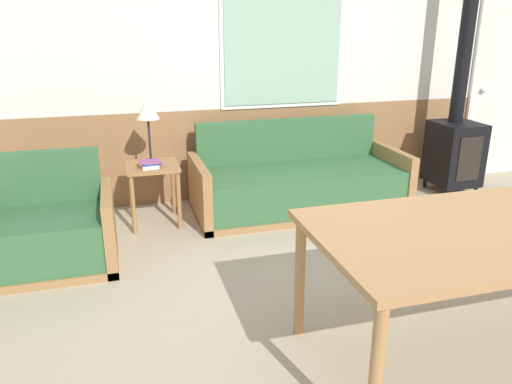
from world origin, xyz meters
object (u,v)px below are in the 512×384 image
Objects in this scene: couch at (299,185)px; dining_table at (496,236)px; armchair at (51,234)px; wood_stove at (457,130)px; side_table at (153,177)px; table_lamp at (148,112)px.

dining_table is at bearing -85.59° from couch.
wood_stove reaches higher than armchair.
wood_stove reaches higher than side_table.
dining_table reaches higher than side_table.
side_table is 3.15m from wood_stove.
wood_stove is at bearing 0.65° from side_table.
side_table is at bearing 28.88° from armchair.
wood_stove reaches higher than table_lamp.
table_lamp is 2.94m from dining_table.
armchair is at bearing -138.84° from table_lamp.
dining_table is (1.56, -2.47, -0.30)m from table_lamp.
couch is 1.39m from side_table.
couch is at bearing -1.10° from side_table.
couch is 0.80× the size of wood_stove.
wood_stove is at bearing -0.79° from table_lamp.
wood_stove is (1.77, 0.06, 0.42)m from couch.
couch reaches higher than armchair.
couch is 3.55× the size of table_lamp.
table_lamp is 3.16m from wood_stove.
armchair is 1.61× the size of table_lamp.
table_lamp is at bearing 122.29° from dining_table.
wood_stove is at bearing 56.87° from dining_table.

